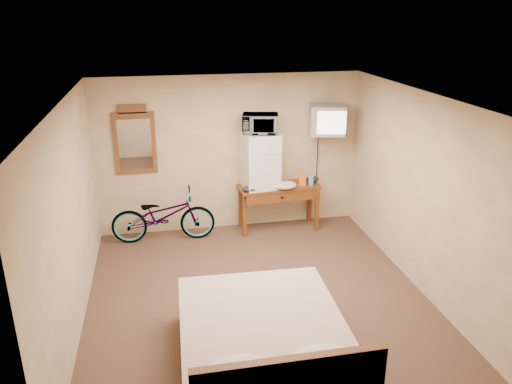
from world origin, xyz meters
TOP-DOWN VIEW (x-y plane):
  - room at (-0.00, 0.00)m, footprint 4.60×4.64m
  - desk at (0.76, 2.00)m, footprint 1.32×0.58m
  - mini_fridge at (0.45, 2.05)m, footprint 0.60×0.58m
  - microwave at (0.45, 2.05)m, footprint 0.61×0.48m
  - snack_bag at (1.13, 1.97)m, footprint 0.12×0.09m
  - blue_cup at (1.27, 1.96)m, footprint 0.08×0.08m
  - cloth_cream at (0.81, 1.87)m, footprint 0.38×0.29m
  - cloth_dark_a at (0.25, 1.86)m, footprint 0.26×0.19m
  - cloth_dark_b at (1.34, 2.10)m, footprint 0.21×0.18m
  - crt_television at (1.51, 2.02)m, footprint 0.61×0.65m
  - wall_mirror at (-1.45, 2.27)m, footprint 0.63×0.04m
  - bicycle at (-1.10, 1.95)m, footprint 1.61×0.61m
  - bed at (-0.21, -1.37)m, footprint 1.70×2.21m

SIDE VIEW (x-z plane):
  - bed at x=-0.21m, z-range -0.16..0.74m
  - bicycle at x=-1.10m, z-range 0.00..0.83m
  - desk at x=0.76m, z-range 0.25..1.00m
  - cloth_dark_a at x=0.25m, z-range 0.75..0.85m
  - cloth_dark_b at x=1.34m, z-range 0.75..0.85m
  - cloth_cream at x=0.81m, z-range 0.75..0.87m
  - blue_cup at x=1.27m, z-range 0.75..0.90m
  - snack_bag at x=1.13m, z-range 0.75..0.97m
  - mini_fridge at x=0.45m, z-range 0.75..1.62m
  - room at x=0.00m, z-range 0.00..2.50m
  - wall_mirror at x=-1.45m, z-range 1.01..2.08m
  - microwave at x=0.45m, z-range 1.62..1.92m
  - crt_television at x=1.51m, z-range 1.56..2.03m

